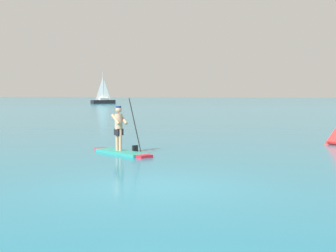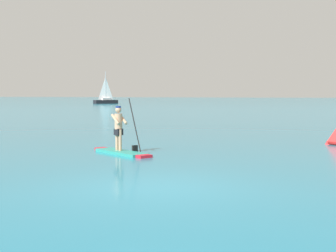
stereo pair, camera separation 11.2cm
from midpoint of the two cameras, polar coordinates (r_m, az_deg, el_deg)
ground at (r=10.70m, az=-2.05°, el=-7.07°), size 440.00×440.00×0.00m
paddleboarder_mid_center at (r=16.41m, az=-5.71°, el=-1.97°), size 2.66×1.97×1.91m
sailboat_left_horizon at (r=95.21m, az=-7.66°, el=3.09°), size 3.87×4.68×6.22m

